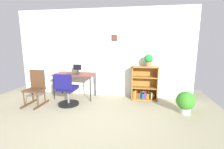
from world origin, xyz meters
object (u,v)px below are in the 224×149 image
(bookshelf_low, at_px, (144,85))
(potted_plant_on_shelf, at_px, (149,60))
(monitor, at_px, (77,69))
(office_chair, at_px, (67,92))
(desk, at_px, (75,75))
(keyboard, at_px, (73,74))
(potted_plant_floor, at_px, (186,102))
(rocking_chair, at_px, (36,87))

(bookshelf_low, height_order, potted_plant_on_shelf, potted_plant_on_shelf)
(monitor, height_order, potted_plant_on_shelf, potted_plant_on_shelf)
(office_chair, relative_size, bookshelf_low, 0.90)
(monitor, relative_size, office_chair, 0.30)
(desk, relative_size, keyboard, 3.12)
(desk, relative_size, potted_plant_on_shelf, 3.43)
(monitor, xyz_separation_m, potted_plant_floor, (2.81, -0.74, -0.55))
(rocking_chair, relative_size, bookshelf_low, 0.94)
(office_chair, relative_size, potted_plant_floor, 1.64)
(potted_plant_on_shelf, bearing_deg, bookshelf_low, 146.40)
(rocking_chair, bearing_deg, keyboard, 34.71)
(monitor, bearing_deg, keyboard, -103.23)
(desk, distance_m, bookshelf_low, 2.00)
(desk, height_order, monitor, monitor)
(potted_plant_on_shelf, xyz_separation_m, potted_plant_floor, (0.81, -0.80, -0.85))
(desk, height_order, keyboard, keyboard)
(desk, bearing_deg, keyboard, -92.01)
(office_chair, xyz_separation_m, potted_plant_on_shelf, (2.01, 0.81, 0.77))
(monitor, xyz_separation_m, office_chair, (-0.00, -0.75, -0.48))
(keyboard, xyz_separation_m, potted_plant_on_shelf, (2.06, 0.29, 0.41))
(keyboard, height_order, potted_plant_floor, keyboard)
(desk, height_order, bookshelf_low, bookshelf_low)
(keyboard, xyz_separation_m, potted_plant_floor, (2.87, -0.51, -0.44))
(potted_plant_on_shelf, bearing_deg, keyboard, -171.91)
(potted_plant_floor, bearing_deg, bookshelf_low, 136.16)
(desk, relative_size, bookshelf_low, 1.23)
(desk, distance_m, office_chair, 0.72)
(monitor, relative_size, rocking_chair, 0.28)
(desk, distance_m, monitor, 0.21)
(potted_plant_on_shelf, bearing_deg, potted_plant_floor, -44.74)
(rocking_chair, height_order, potted_plant_on_shelf, potted_plant_on_shelf)
(monitor, bearing_deg, office_chair, -90.17)
(rocking_chair, xyz_separation_m, bookshelf_low, (2.76, 0.89, -0.04))
(office_chair, distance_m, potted_plant_on_shelf, 2.30)
(desk, bearing_deg, rocking_chair, -139.21)
(bookshelf_low, height_order, potted_plant_floor, bookshelf_low)
(monitor, bearing_deg, desk, -117.70)
(bookshelf_low, distance_m, potted_plant_floor, 1.24)
(rocking_chair, xyz_separation_m, potted_plant_floor, (3.65, 0.03, -0.17))
(potted_plant_floor, bearing_deg, keyboard, 169.95)
(office_chair, bearing_deg, monitor, 89.83)
(monitor, relative_size, keyboard, 0.68)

